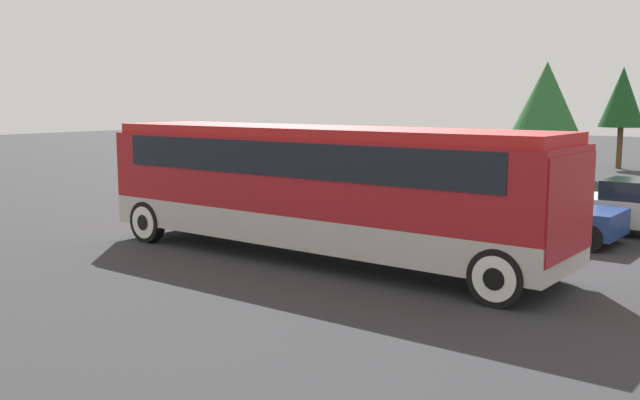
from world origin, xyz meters
The scene contains 6 objects.
ground_plane centered at (0.00, 0.00, 0.00)m, with size 120.00×120.00×0.00m, color #2D2D30.
tour_bus centered at (0.10, 0.00, 1.75)m, with size 10.92×2.58×2.90m.
parked_car_mid centered at (-4.46, 6.33, 0.70)m, with size 4.74×1.93×1.41m.
parked_car_far centered at (2.86, 5.09, 0.70)m, with size 4.16×1.83×1.41m.
tree_left centered at (-0.58, 25.90, 3.60)m, with size 2.24×2.24×5.14m.
tree_right centered at (-2.09, 19.30, 3.31)m, with size 3.47×3.47×5.17m.
Camera 1 is at (9.39, -12.25, 3.47)m, focal length 40.00 mm.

